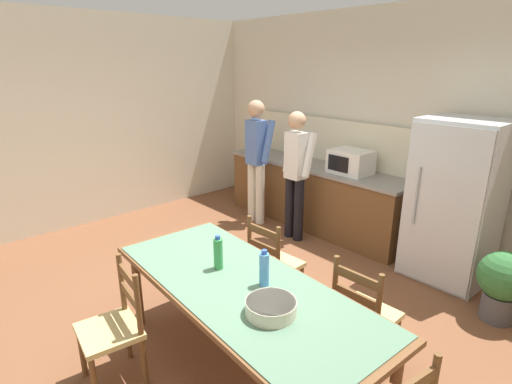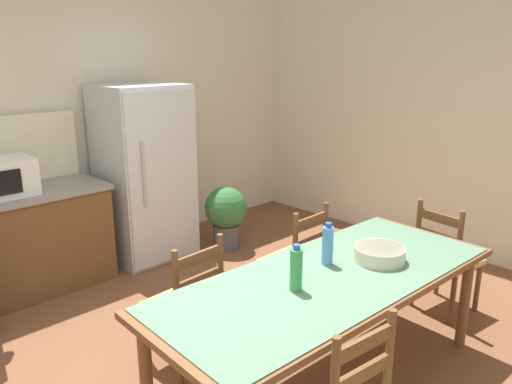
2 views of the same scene
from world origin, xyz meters
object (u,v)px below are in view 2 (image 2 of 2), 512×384
at_px(bottle_off_centre, 328,245).
at_px(chair_side_far_right, 296,261).
at_px(dining_table, 329,286).
at_px(chair_side_far_left, 187,304).
at_px(bottle_near_centre, 296,269).
at_px(chair_head_end, 445,259).
at_px(potted_plant, 226,213).
at_px(serving_bowl, 379,253).
at_px(microwave, 0,178).
at_px(refrigerator, 145,173).

distance_m(bottle_off_centre, chair_side_far_right, 0.87).
height_order(dining_table, chair_side_far_left, chair_side_far_left).
relative_size(dining_table, bottle_near_centre, 8.57).
xyz_separation_m(dining_table, chair_head_end, (1.43, -0.06, -0.24)).
distance_m(chair_side_far_left, chair_side_far_right, 1.02).
relative_size(chair_head_end, chair_side_far_right, 1.00).
relative_size(bottle_near_centre, potted_plant, 0.40).
height_order(bottle_near_centre, chair_side_far_right, bottle_near_centre).
relative_size(chair_head_end, potted_plant, 1.36).
bearing_deg(chair_side_far_left, chair_side_far_right, 174.63).
height_order(bottle_near_centre, serving_bowl, bottle_near_centre).
height_order(microwave, bottle_off_centre, microwave).
xyz_separation_m(bottle_near_centre, chair_side_far_left, (-0.19, 0.76, -0.44)).
bearing_deg(chair_side_far_left, bottle_off_centre, 128.93).
height_order(dining_table, chair_head_end, chair_head_end).
distance_m(bottle_off_centre, chair_side_far_left, 0.99).
bearing_deg(bottle_near_centre, serving_bowl, -8.45).
xyz_separation_m(microwave, chair_side_far_left, (0.48, -1.81, -0.60)).
relative_size(bottle_off_centre, chair_head_end, 0.30).
height_order(microwave, chair_side_far_right, microwave).
relative_size(chair_side_far_left, potted_plant, 1.36).
xyz_separation_m(bottle_near_centre, chair_head_end, (1.71, -0.08, -0.44)).
distance_m(microwave, chair_side_far_right, 2.46).
bearing_deg(potted_plant, chair_head_end, -80.29).
bearing_deg(bottle_off_centre, refrigerator, 84.08).
xyz_separation_m(serving_bowl, chair_head_end, (1.03, 0.02, -0.36)).
bearing_deg(serving_bowl, bottle_off_centre, 144.40).
bearing_deg(chair_side_far_right, chair_head_end, 136.50).
bearing_deg(bottle_off_centre, chair_head_end, -7.51).
distance_m(dining_table, bottle_off_centre, 0.25).
xyz_separation_m(refrigerator, chair_side_far_left, (-0.85, -1.80, -0.42)).
bearing_deg(bottle_near_centre, chair_side_far_right, 40.61).
bearing_deg(chair_head_end, bottle_off_centre, 90.80).
xyz_separation_m(bottle_off_centre, potted_plant, (0.93, 2.03, -0.49)).
relative_size(refrigerator, chair_side_far_left, 1.89).
xyz_separation_m(microwave, bottle_near_centre, (0.67, -2.58, -0.16)).
relative_size(bottle_off_centre, chair_side_far_right, 0.30).
xyz_separation_m(dining_table, potted_plant, (1.05, 2.14, -0.30)).
xyz_separation_m(bottle_off_centre, chair_head_end, (1.31, -0.17, -0.44)).
height_order(bottle_near_centre, bottle_off_centre, same).
height_order(dining_table, bottle_near_centre, bottle_near_centre).
xyz_separation_m(microwave, chair_head_end, (2.38, -2.65, -0.60)).
distance_m(microwave, chair_side_far_left, 1.97).
bearing_deg(refrigerator, dining_table, -98.28).
bearing_deg(microwave, bottle_near_centre, -75.50).
bearing_deg(microwave, refrigerator, -0.82).
bearing_deg(dining_table, serving_bowl, -12.51).
relative_size(refrigerator, dining_table, 0.74).
distance_m(refrigerator, dining_table, 2.60).
xyz_separation_m(chair_side_far_left, potted_plant, (1.52, 1.37, -0.06)).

